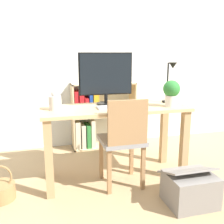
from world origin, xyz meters
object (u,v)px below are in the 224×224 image
at_px(potted_plant, 171,92).
at_px(storage_box, 190,188).
at_px(keyboard, 115,107).
at_px(vase, 55,102).
at_px(monitor, 106,76).
at_px(chair, 123,139).
at_px(desk_lamp, 170,79).
at_px(bookshelf, 92,117).
at_px(basket, 0,191).

relative_size(potted_plant, storage_box, 0.64).
xyz_separation_m(keyboard, vase, (-0.55, 0.05, 0.07)).
distance_m(monitor, vase, 0.57).
height_order(chair, storage_box, chair).
distance_m(keyboard, storage_box, 0.98).
relative_size(monitor, potted_plant, 2.12).
relative_size(desk_lamp, bookshelf, 0.48).
bearing_deg(desk_lamp, keyboard, -173.38).
relative_size(desk_lamp, chair, 0.49).
bearing_deg(desk_lamp, bookshelf, 125.38).
bearing_deg(bookshelf, monitor, -90.15).
xyz_separation_m(vase, desk_lamp, (1.16, 0.02, 0.18)).
bearing_deg(bookshelf, basket, -133.74).
bearing_deg(storage_box, bookshelf, 108.63).
relative_size(basket, storage_box, 0.80).
relative_size(keyboard, chair, 0.39).
relative_size(chair, storage_box, 2.15).
relative_size(monitor, chair, 0.63).
relative_size(monitor, vase, 2.98).
relative_size(keyboard, bookshelf, 0.39).
bearing_deg(monitor, potted_plant, -25.05).
relative_size(monitor, storage_box, 1.35).
bearing_deg(storage_box, chair, 136.22).
distance_m(basket, storage_box, 1.64).
bearing_deg(keyboard, vase, 174.46).
distance_m(keyboard, bookshelf, 1.04).
relative_size(vase, basket, 0.57).
xyz_separation_m(chair, basket, (-1.11, 0.06, -0.40)).
bearing_deg(desk_lamp, monitor, 169.71).
distance_m(keyboard, potted_plant, 0.57).
height_order(bookshelf, basket, bookshelf).
distance_m(monitor, potted_plant, 0.66).
relative_size(chair, basket, 2.70).
distance_m(keyboard, basket, 1.27).
relative_size(keyboard, desk_lamp, 0.80).
bearing_deg(keyboard, desk_lamp, 6.62).
relative_size(keyboard, vase, 1.84).
bearing_deg(potted_plant, keyboard, 171.11).
bearing_deg(potted_plant, storage_box, -96.06).
relative_size(desk_lamp, storage_box, 1.04).
height_order(vase, bookshelf, vase).
height_order(keyboard, basket, keyboard).
distance_m(keyboard, desk_lamp, 0.66).
height_order(keyboard, chair, chair).
bearing_deg(chair, vase, 155.82).
bearing_deg(potted_plant, desk_lamp, 68.39).
xyz_separation_m(keyboard, chair, (0.04, -0.16, -0.27)).
xyz_separation_m(vase, basket, (-0.52, -0.15, -0.74)).
height_order(desk_lamp, bookshelf, desk_lamp).
height_order(monitor, potted_plant, monitor).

